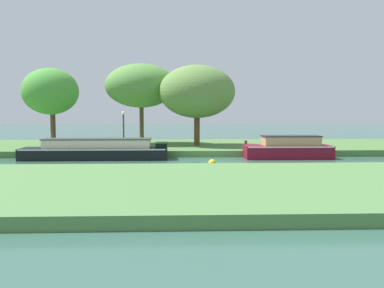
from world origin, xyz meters
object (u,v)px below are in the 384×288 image
at_px(willow_tree_centre, 141,86).
at_px(lamp_post, 123,125).
at_px(willow_tree_left, 50,92).
at_px(channel_buoy, 212,163).
at_px(willow_tree_right, 197,92).
at_px(maroon_narrowboat, 289,149).
at_px(black_barge, 97,150).
at_px(mooring_post_far, 71,144).
at_px(mooring_post_near, 246,145).

height_order(willow_tree_centre, lamp_post, willow_tree_centre).
bearing_deg(willow_tree_left, lamp_post, -35.41).
bearing_deg(channel_buoy, willow_tree_centre, 114.10).
xyz_separation_m(willow_tree_centre, willow_tree_right, (4.11, -1.60, -0.49)).
bearing_deg(willow_tree_centre, willow_tree_right, -21.35).
xyz_separation_m(willow_tree_left, lamp_post, (5.96, -4.24, -2.32)).
bearing_deg(maroon_narrowboat, lamp_post, 165.08).
relative_size(black_barge, willow_tree_centre, 1.46).
bearing_deg(lamp_post, willow_tree_centre, 76.25).
xyz_separation_m(willow_tree_left, willow_tree_right, (10.94, -2.29, -0.08)).
xyz_separation_m(willow_tree_centre, mooring_post_far, (-4.01, -4.98, -3.91)).
distance_m(willow_tree_left, willow_tree_centre, 6.88).
xyz_separation_m(willow_tree_centre, mooring_post_near, (7.05, -4.98, -4.01)).
distance_m(black_barge, willow_tree_left, 9.21).
distance_m(maroon_narrowboat, channel_buoy, 6.22).
bearing_deg(maroon_narrowboat, mooring_post_near, 151.19).
bearing_deg(mooring_post_near, willow_tree_left, 157.80).
distance_m(black_barge, channel_buoy, 7.59).
distance_m(black_barge, mooring_post_far, 2.30).
height_order(mooring_post_near, mooring_post_far, mooring_post_far).
distance_m(lamp_post, mooring_post_far, 3.65).
xyz_separation_m(willow_tree_centre, lamp_post, (-0.87, -3.55, -2.73)).
relative_size(willow_tree_centre, mooring_post_near, 9.87).
height_order(willow_tree_right, channel_buoy, willow_tree_right).
bearing_deg(black_barge, willow_tree_right, 36.90).
distance_m(maroon_narrowboat, lamp_post, 10.78).
relative_size(willow_tree_centre, lamp_post, 2.42).
bearing_deg(mooring_post_near, mooring_post_far, 180.00).
height_order(mooring_post_far, channel_buoy, mooring_post_far).
height_order(lamp_post, mooring_post_far, lamp_post).
distance_m(willow_tree_right, mooring_post_far, 9.43).
bearing_deg(black_barge, lamp_post, 64.97).
bearing_deg(willow_tree_centre, mooring_post_far, -128.88).
height_order(black_barge, channel_buoy, black_barge).
distance_m(mooring_post_far, channel_buoy, 9.87).
xyz_separation_m(willow_tree_left, willow_tree_centre, (6.83, -0.68, 0.41)).
relative_size(black_barge, willow_tree_left, 1.53).
bearing_deg(mooring_post_near, willow_tree_right, 131.06).
bearing_deg(lamp_post, mooring_post_far, -155.63).
bearing_deg(maroon_narrowboat, black_barge, -180.00).
bearing_deg(willow_tree_centre, mooring_post_near, -35.25).
bearing_deg(willow_tree_right, mooring_post_far, -157.43).
bearing_deg(willow_tree_centre, black_barge, -108.87).
xyz_separation_m(willow_tree_right, mooring_post_near, (2.94, -3.37, -3.52)).
bearing_deg(willow_tree_left, willow_tree_right, -11.82).
relative_size(willow_tree_right, mooring_post_far, 7.09).
height_order(lamp_post, mooring_post_near, lamp_post).
xyz_separation_m(willow_tree_right, lamp_post, (-4.98, -1.95, -2.24)).
bearing_deg(mooring_post_near, channel_buoy, -117.19).
distance_m(black_barge, mooring_post_near, 9.30).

